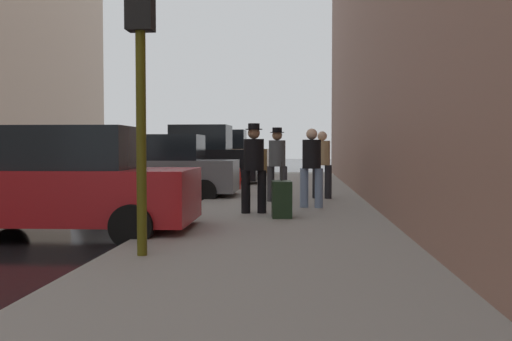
{
  "coord_description": "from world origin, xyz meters",
  "views": [
    {
      "loc": [
        6.41,
        -9.59,
        1.47
      ],
      "look_at": [
        5.39,
        3.44,
        0.92
      ],
      "focal_mm": 40.0,
      "sensor_mm": 36.0,
      "label": 1
    }
  ],
  "objects_px": {
    "parked_black_suv": "(197,159)",
    "pedestrian_with_fedora": "(254,163)",
    "fire_hydrant": "(237,178)",
    "parked_bronze_suv": "(220,156)",
    "pedestrian_in_jeans": "(312,164)",
    "pedestrian_in_tan_coat": "(322,161)",
    "rolling_suitcase": "(282,199)",
    "parked_gray_coupe": "(161,170)",
    "traffic_light": "(141,39)",
    "pedestrian_with_beanie": "(277,161)",
    "parked_red_hatchback": "(66,185)"
  },
  "relations": [
    {
      "from": "pedestrian_in_tan_coat",
      "to": "parked_black_suv",
      "type": "bearing_deg",
      "value": 125.95
    },
    {
      "from": "parked_red_hatchback",
      "to": "fire_hydrant",
      "type": "relative_size",
      "value": 6.02
    },
    {
      "from": "parked_black_suv",
      "to": "pedestrian_with_fedora",
      "type": "height_order",
      "value": "parked_black_suv"
    },
    {
      "from": "parked_red_hatchback",
      "to": "pedestrian_in_tan_coat",
      "type": "height_order",
      "value": "pedestrian_in_tan_coat"
    },
    {
      "from": "parked_red_hatchback",
      "to": "parked_gray_coupe",
      "type": "xyz_separation_m",
      "value": [
        0.0,
        6.23,
        0.0
      ]
    },
    {
      "from": "pedestrian_in_tan_coat",
      "to": "pedestrian_in_jeans",
      "type": "bearing_deg",
      "value": -97.91
    },
    {
      "from": "fire_hydrant",
      "to": "parked_bronze_suv",
      "type": "bearing_deg",
      "value": 101.51
    },
    {
      "from": "parked_black_suv",
      "to": "fire_hydrant",
      "type": "bearing_deg",
      "value": -58.52
    },
    {
      "from": "parked_bronze_suv",
      "to": "pedestrian_in_jeans",
      "type": "distance_m",
      "value": 14.64
    },
    {
      "from": "fire_hydrant",
      "to": "pedestrian_in_jeans",
      "type": "distance_m",
      "value": 5.71
    },
    {
      "from": "parked_black_suv",
      "to": "traffic_light",
      "type": "bearing_deg",
      "value": -82.35
    },
    {
      "from": "parked_gray_coupe",
      "to": "parked_red_hatchback",
      "type": "bearing_deg",
      "value": -90.0
    },
    {
      "from": "parked_bronze_suv",
      "to": "fire_hydrant",
      "type": "xyz_separation_m",
      "value": [
        1.8,
        -8.86,
        -0.54
      ]
    },
    {
      "from": "pedestrian_with_fedora",
      "to": "pedestrian_in_jeans",
      "type": "distance_m",
      "value": 1.63
    },
    {
      "from": "fire_hydrant",
      "to": "pedestrian_in_tan_coat",
      "type": "bearing_deg",
      "value": -50.12
    },
    {
      "from": "fire_hydrant",
      "to": "traffic_light",
      "type": "xyz_separation_m",
      "value": [
        0.05,
        -10.85,
        2.26
      ]
    },
    {
      "from": "pedestrian_with_fedora",
      "to": "pedestrian_in_tan_coat",
      "type": "bearing_deg",
      "value": 66.41
    },
    {
      "from": "pedestrian_in_tan_coat",
      "to": "pedestrian_with_beanie",
      "type": "bearing_deg",
      "value": -139.66
    },
    {
      "from": "parked_red_hatchback",
      "to": "pedestrian_in_tan_coat",
      "type": "relative_size",
      "value": 2.48
    },
    {
      "from": "parked_red_hatchback",
      "to": "pedestrian_in_jeans",
      "type": "relative_size",
      "value": 2.48
    },
    {
      "from": "parked_black_suv",
      "to": "rolling_suitcase",
      "type": "height_order",
      "value": "parked_black_suv"
    },
    {
      "from": "fire_hydrant",
      "to": "rolling_suitcase",
      "type": "xyz_separation_m",
      "value": [
        1.61,
        -6.98,
        -0.01
      ]
    },
    {
      "from": "pedestrian_with_beanie",
      "to": "rolling_suitcase",
      "type": "bearing_deg",
      "value": -86.04
    },
    {
      "from": "parked_red_hatchback",
      "to": "parked_bronze_suv",
      "type": "xyz_separation_m",
      "value": [
        -0.0,
        17.55,
        0.18
      ]
    },
    {
      "from": "parked_black_suv",
      "to": "parked_red_hatchback",
      "type": "bearing_deg",
      "value": -90.0
    },
    {
      "from": "parked_red_hatchback",
      "to": "fire_hydrant",
      "type": "xyz_separation_m",
      "value": [
        1.8,
        8.69,
        -0.35
      ]
    },
    {
      "from": "parked_black_suv",
      "to": "pedestrian_with_beanie",
      "type": "height_order",
      "value": "parked_black_suv"
    },
    {
      "from": "parked_red_hatchback",
      "to": "pedestrian_with_fedora",
      "type": "xyz_separation_m",
      "value": [
        2.85,
        2.32,
        0.29
      ]
    },
    {
      "from": "parked_gray_coupe",
      "to": "parked_black_suv",
      "type": "height_order",
      "value": "parked_black_suv"
    },
    {
      "from": "parked_red_hatchback",
      "to": "traffic_light",
      "type": "height_order",
      "value": "traffic_light"
    },
    {
      "from": "pedestrian_with_fedora",
      "to": "pedestrian_with_beanie",
      "type": "bearing_deg",
      "value": 81.53
    },
    {
      "from": "fire_hydrant",
      "to": "rolling_suitcase",
      "type": "bearing_deg",
      "value": -76.99
    },
    {
      "from": "parked_red_hatchback",
      "to": "rolling_suitcase",
      "type": "relative_size",
      "value": 4.07
    },
    {
      "from": "pedestrian_with_beanie",
      "to": "fire_hydrant",
      "type": "bearing_deg",
      "value": 109.57
    },
    {
      "from": "parked_bronze_suv",
      "to": "rolling_suitcase",
      "type": "height_order",
      "value": "parked_bronze_suv"
    },
    {
      "from": "traffic_light",
      "to": "pedestrian_in_jeans",
      "type": "relative_size",
      "value": 2.11
    },
    {
      "from": "traffic_light",
      "to": "pedestrian_with_beanie",
      "type": "xyz_separation_m",
      "value": [
        1.35,
        6.9,
        -1.62
      ]
    },
    {
      "from": "fire_hydrant",
      "to": "pedestrian_in_jeans",
      "type": "xyz_separation_m",
      "value": [
        2.2,
        -5.23,
        0.61
      ]
    },
    {
      "from": "parked_gray_coupe",
      "to": "traffic_light",
      "type": "relative_size",
      "value": 1.18
    },
    {
      "from": "pedestrian_with_beanie",
      "to": "parked_bronze_suv",
      "type": "bearing_deg",
      "value": 104.06
    },
    {
      "from": "parked_gray_coupe",
      "to": "pedestrian_with_fedora",
      "type": "bearing_deg",
      "value": -53.95
    },
    {
      "from": "parked_gray_coupe",
      "to": "parked_bronze_suv",
      "type": "bearing_deg",
      "value": 90.0
    },
    {
      "from": "fire_hydrant",
      "to": "pedestrian_with_beanie",
      "type": "height_order",
      "value": "pedestrian_with_beanie"
    },
    {
      "from": "parked_gray_coupe",
      "to": "fire_hydrant",
      "type": "height_order",
      "value": "parked_gray_coupe"
    },
    {
      "from": "traffic_light",
      "to": "pedestrian_with_beanie",
      "type": "bearing_deg",
      "value": 78.91
    },
    {
      "from": "parked_red_hatchback",
      "to": "rolling_suitcase",
      "type": "distance_m",
      "value": 3.84
    },
    {
      "from": "fire_hydrant",
      "to": "pedestrian_in_tan_coat",
      "type": "relative_size",
      "value": 0.41
    },
    {
      "from": "pedestrian_with_beanie",
      "to": "pedestrian_in_tan_coat",
      "type": "distance_m",
      "value": 1.45
    },
    {
      "from": "parked_gray_coupe",
      "to": "fire_hydrant",
      "type": "bearing_deg",
      "value": 53.77
    },
    {
      "from": "pedestrian_in_tan_coat",
      "to": "rolling_suitcase",
      "type": "bearing_deg",
      "value": -102.74
    }
  ]
}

